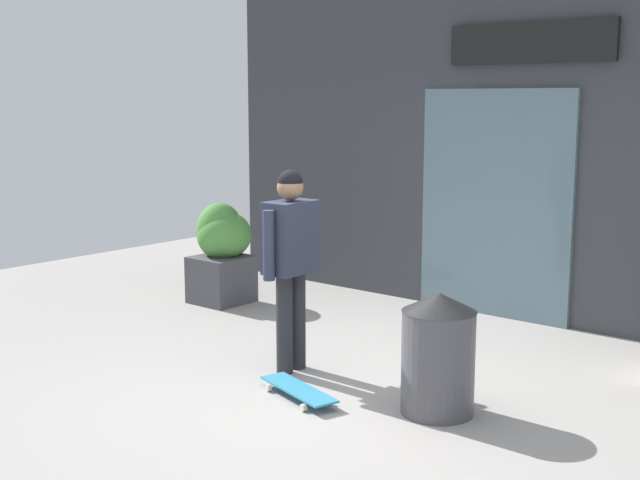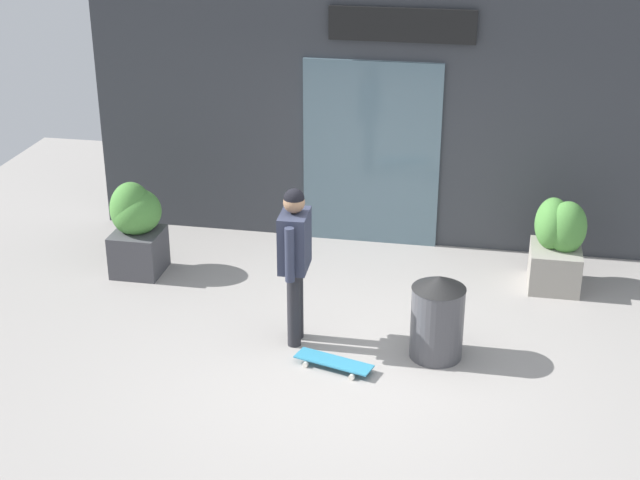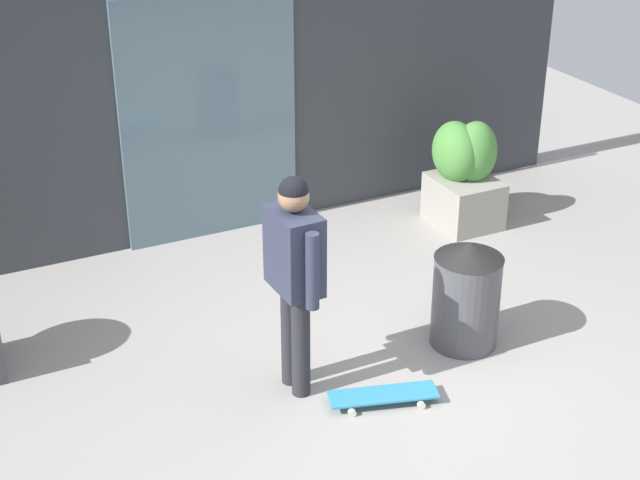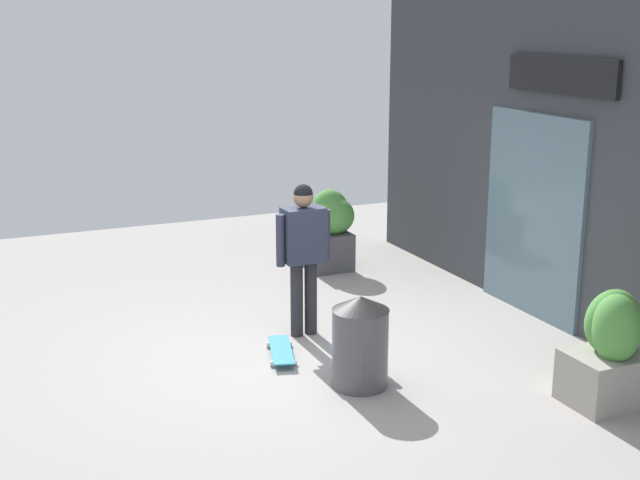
% 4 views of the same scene
% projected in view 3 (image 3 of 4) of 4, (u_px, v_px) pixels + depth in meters
% --- Properties ---
extents(ground_plane, '(12.00, 12.00, 0.00)m').
position_uv_depth(ground_plane, '(379.00, 385.00, 6.82)').
color(ground_plane, '#9E9993').
extents(building_facade, '(7.11, 0.31, 3.61)m').
position_uv_depth(building_facade, '(217.00, 37.00, 8.39)').
color(building_facade, '#383A3F').
rests_on(building_facade, ground_plane).
extents(skateboarder, '(0.27, 0.60, 1.60)m').
position_uv_depth(skateboarder, '(294.00, 265.00, 6.37)').
color(skateboarder, '#28282D').
rests_on(skateboarder, ground_plane).
extents(skateboard, '(0.78, 0.41, 0.08)m').
position_uv_depth(skateboard, '(383.00, 395.00, 6.61)').
color(skateboard, teal).
rests_on(skateboard, ground_plane).
extents(planter_box_left, '(0.57, 0.69, 1.00)m').
position_uv_depth(planter_box_left, '(464.00, 173.00, 8.99)').
color(planter_box_left, gray).
rests_on(planter_box_left, ground_plane).
extents(trash_bin, '(0.51, 0.51, 0.85)m').
position_uv_depth(trash_bin, '(466.00, 293.00, 7.13)').
color(trash_bin, '#4C4C51').
rests_on(trash_bin, ground_plane).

